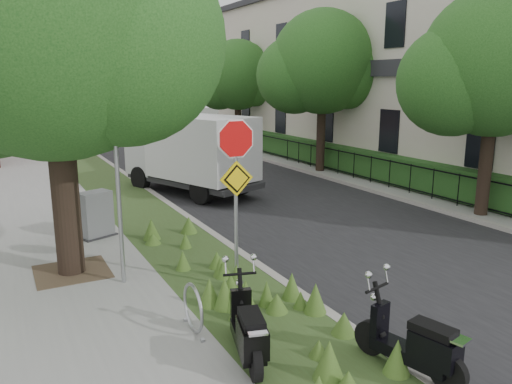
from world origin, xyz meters
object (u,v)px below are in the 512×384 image
scooter_far (420,350)px  box_truck (192,151)px  utility_cabinet (95,215)px  sign_assembly (236,170)px  scooter_near (249,337)px

scooter_far → box_truck: size_ratio=0.30×
box_truck → utility_cabinet: bearing=-135.7°
box_truck → utility_cabinet: (-3.98, -3.88, -0.85)m
sign_assembly → utility_cabinet: bearing=111.5°
sign_assembly → utility_cabinet: sign_assembly is taller
box_truck → utility_cabinet: size_ratio=4.86×
scooter_near → utility_cabinet: utility_cabinet is taller
scooter_near → scooter_far: (1.79, -1.30, -0.00)m
sign_assembly → utility_cabinet: 4.99m
sign_assembly → scooter_near: 3.14m
utility_cabinet → scooter_far: bearing=-72.3°
scooter_near → utility_cabinet: (-0.77, 6.75, 0.16)m
utility_cabinet → scooter_near: bearing=-83.5°
box_truck → utility_cabinet: box_truck is taller
sign_assembly → scooter_near: size_ratio=2.00×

